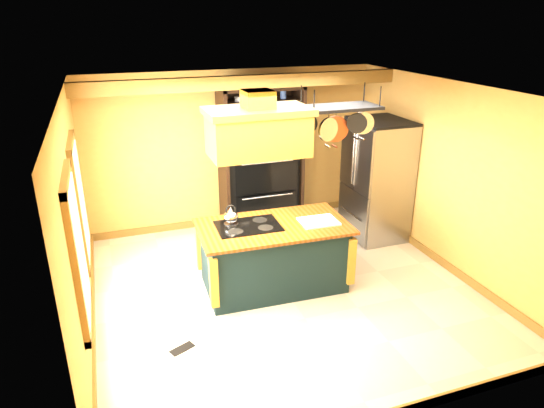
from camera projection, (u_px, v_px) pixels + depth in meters
floor at (284, 289)px, 6.69m from camera, size 5.00×5.00×0.00m
ceiling at (286, 91)px, 5.70m from camera, size 5.00×5.00×0.00m
wall_back at (234, 149)px, 8.39m from camera, size 5.00×0.02×2.70m
wall_front at (393, 299)px, 4.00m from camera, size 5.00×0.02×2.70m
wall_left at (77, 224)px, 5.42m from camera, size 0.02×5.00×2.70m
wall_right at (447, 177)px, 6.97m from camera, size 0.02×5.00×2.70m
ceiling_beam at (245, 82)px, 7.23m from camera, size 5.00×0.15×0.20m
window_near at (78, 250)px, 4.71m from camera, size 0.06×1.06×1.56m
window_far at (80, 201)px, 5.94m from camera, size 0.06×1.06×1.56m
kitchen_island at (273, 255)px, 6.62m from camera, size 2.04×1.18×1.11m
range_hood at (258, 130)px, 5.91m from camera, size 1.28×0.72×0.80m
pot_rack at (339, 115)px, 6.23m from camera, size 1.09×0.51×0.74m
refrigerator at (376, 182)px, 8.00m from camera, size 0.84×0.99×1.95m
hutch at (260, 174)px, 8.43m from camera, size 1.39×0.63×2.46m
floor_register at (182, 349)px, 5.49m from camera, size 0.30×0.22×0.01m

